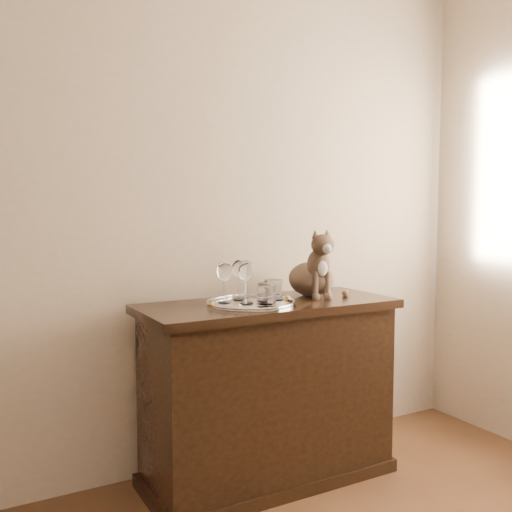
{
  "coord_description": "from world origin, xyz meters",
  "views": [
    {
      "loc": [
        -0.72,
        -0.31,
        1.29
      ],
      "look_at": [
        0.54,
        1.95,
        1.07
      ],
      "focal_mm": 40.0,
      "sensor_mm": 36.0,
      "label": 1
    }
  ],
  "objects_px": {
    "tumbler_a": "(267,293)",
    "tumbler_b": "(266,297)",
    "wine_glass_a": "(224,282)",
    "cat": "(311,262)",
    "sideboard": "(268,391)",
    "tumbler_c": "(273,290)",
    "wine_glass_b": "(239,280)",
    "tray": "(251,304)",
    "wine_glass_d": "(246,282)"
  },
  "relations": [
    {
      "from": "cat",
      "to": "wine_glass_b",
      "type": "bearing_deg",
      "value": -173.05
    },
    {
      "from": "tray",
      "to": "tumbler_a",
      "type": "height_order",
      "value": "tumbler_a"
    },
    {
      "from": "wine_glass_b",
      "to": "tumbler_a",
      "type": "relative_size",
      "value": 2.07
    },
    {
      "from": "sideboard",
      "to": "tumbler_b",
      "type": "bearing_deg",
      "value": -124.38
    },
    {
      "from": "wine_glass_a",
      "to": "cat",
      "type": "bearing_deg",
      "value": 3.01
    },
    {
      "from": "wine_glass_b",
      "to": "cat",
      "type": "distance_m",
      "value": 0.4
    },
    {
      "from": "tray",
      "to": "wine_glass_b",
      "type": "height_order",
      "value": "wine_glass_b"
    },
    {
      "from": "tray",
      "to": "wine_glass_a",
      "type": "height_order",
      "value": "wine_glass_a"
    },
    {
      "from": "wine_glass_b",
      "to": "cat",
      "type": "bearing_deg",
      "value": -2.95
    },
    {
      "from": "tumbler_a",
      "to": "tumbler_c",
      "type": "height_order",
      "value": "tumbler_c"
    },
    {
      "from": "tumbler_a",
      "to": "tumbler_c",
      "type": "relative_size",
      "value": 0.95
    },
    {
      "from": "sideboard",
      "to": "wine_glass_a",
      "type": "distance_m",
      "value": 0.57
    },
    {
      "from": "wine_glass_a",
      "to": "wine_glass_b",
      "type": "distance_m",
      "value": 0.11
    },
    {
      "from": "wine_glass_a",
      "to": "tumbler_b",
      "type": "xyz_separation_m",
      "value": [
        0.11,
        -0.18,
        -0.05
      ]
    },
    {
      "from": "cat",
      "to": "wine_glass_a",
      "type": "bearing_deg",
      "value": -167.09
    },
    {
      "from": "tray",
      "to": "tumbler_b",
      "type": "height_order",
      "value": "tumbler_b"
    },
    {
      "from": "tumbler_b",
      "to": "tumbler_c",
      "type": "xyz_separation_m",
      "value": [
        0.12,
        0.13,
        0.0
      ]
    },
    {
      "from": "wine_glass_d",
      "to": "tumbler_a",
      "type": "distance_m",
      "value": 0.11
    },
    {
      "from": "wine_glass_b",
      "to": "tumbler_b",
      "type": "relative_size",
      "value": 2.12
    },
    {
      "from": "tray",
      "to": "wine_glass_a",
      "type": "relative_size",
      "value": 2.14
    },
    {
      "from": "wine_glass_b",
      "to": "cat",
      "type": "xyz_separation_m",
      "value": [
        0.39,
        -0.02,
        0.07
      ]
    },
    {
      "from": "tumbler_a",
      "to": "cat",
      "type": "relative_size",
      "value": 0.27
    },
    {
      "from": "wine_glass_b",
      "to": "tumbler_c",
      "type": "height_order",
      "value": "wine_glass_b"
    },
    {
      "from": "tray",
      "to": "cat",
      "type": "distance_m",
      "value": 0.43
    },
    {
      "from": "tumbler_b",
      "to": "cat",
      "type": "xyz_separation_m",
      "value": [
        0.37,
        0.2,
        0.12
      ]
    },
    {
      "from": "sideboard",
      "to": "tumbler_c",
      "type": "height_order",
      "value": "tumbler_c"
    },
    {
      "from": "tray",
      "to": "tumbler_b",
      "type": "xyz_separation_m",
      "value": [
        0.01,
        -0.11,
        0.05
      ]
    },
    {
      "from": "sideboard",
      "to": "cat",
      "type": "distance_m",
      "value": 0.66
    },
    {
      "from": "sideboard",
      "to": "wine_glass_a",
      "type": "xyz_separation_m",
      "value": [
        -0.21,
        0.04,
        0.53
      ]
    },
    {
      "from": "tray",
      "to": "wine_glass_a",
      "type": "xyz_separation_m",
      "value": [
        -0.1,
        0.07,
        0.1
      ]
    },
    {
      "from": "tumbler_a",
      "to": "tumbler_b",
      "type": "relative_size",
      "value": 1.03
    },
    {
      "from": "tumbler_b",
      "to": "tumbler_c",
      "type": "distance_m",
      "value": 0.18
    },
    {
      "from": "wine_glass_d",
      "to": "wine_glass_b",
      "type": "bearing_deg",
      "value": 78.66
    },
    {
      "from": "sideboard",
      "to": "tumbler_b",
      "type": "height_order",
      "value": "tumbler_b"
    },
    {
      "from": "wine_glass_b",
      "to": "wine_glass_a",
      "type": "bearing_deg",
      "value": -155.38
    },
    {
      "from": "tray",
      "to": "tumbler_a",
      "type": "relative_size",
      "value": 4.41
    },
    {
      "from": "wine_glass_a",
      "to": "wine_glass_b",
      "type": "xyz_separation_m",
      "value": [
        0.1,
        0.05,
        0.0
      ]
    },
    {
      "from": "tumbler_a",
      "to": "cat",
      "type": "distance_m",
      "value": 0.37
    },
    {
      "from": "sideboard",
      "to": "tumbler_c",
      "type": "bearing_deg",
      "value": -23.34
    },
    {
      "from": "sideboard",
      "to": "wine_glass_a",
      "type": "relative_size",
      "value": 6.41
    },
    {
      "from": "tumbler_c",
      "to": "sideboard",
      "type": "bearing_deg",
      "value": 156.66
    },
    {
      "from": "tumbler_c",
      "to": "cat",
      "type": "distance_m",
      "value": 0.29
    },
    {
      "from": "sideboard",
      "to": "tumbler_c",
      "type": "relative_size",
      "value": 12.61
    },
    {
      "from": "cat",
      "to": "tumbler_a",
      "type": "bearing_deg",
      "value": -149.16
    },
    {
      "from": "wine_glass_a",
      "to": "tumbler_c",
      "type": "distance_m",
      "value": 0.24
    },
    {
      "from": "tumbler_a",
      "to": "wine_glass_b",
      "type": "bearing_deg",
      "value": 114.22
    },
    {
      "from": "tumbler_a",
      "to": "wine_glass_d",
      "type": "bearing_deg",
      "value": 161.47
    },
    {
      "from": "wine_glass_a",
      "to": "wine_glass_d",
      "type": "bearing_deg",
      "value": -41.93
    },
    {
      "from": "wine_glass_d",
      "to": "cat",
      "type": "xyz_separation_m",
      "value": [
        0.41,
        0.09,
        0.06
      ]
    },
    {
      "from": "wine_glass_a",
      "to": "tumbler_a",
      "type": "relative_size",
      "value": 2.06
    }
  ]
}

